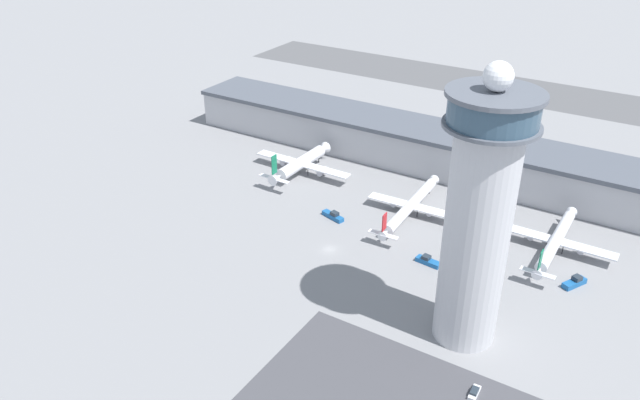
# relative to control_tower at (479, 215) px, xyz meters

# --- Properties ---
(ground_plane) EXTENTS (1000.00, 1000.00, 0.00)m
(ground_plane) POSITION_rel_control_tower_xyz_m (-47.78, 15.15, -33.83)
(ground_plane) COLOR gray
(terminal_building) EXTENTS (200.47, 25.00, 15.84)m
(terminal_building) POSITION_rel_control_tower_xyz_m (-47.78, 85.15, -25.81)
(terminal_building) COLOR #B2B2B7
(terminal_building) RESTS_ON ground
(runway_strip) EXTENTS (300.71, 44.00, 0.01)m
(runway_strip) POSITION_rel_control_tower_xyz_m (-47.78, 195.64, -33.83)
(runway_strip) COLOR #515154
(runway_strip) RESTS_ON ground
(control_tower) EXTENTS (20.60, 20.60, 68.75)m
(control_tower) POSITION_rel_control_tower_xyz_m (0.00, 0.00, 0.00)
(control_tower) COLOR #BCBCC1
(control_tower) RESTS_ON ground
(airplane_gate_alpha) EXTENTS (39.92, 35.19, 13.91)m
(airplane_gate_alpha) POSITION_rel_control_tower_xyz_m (-83.67, 53.97, -29.28)
(airplane_gate_alpha) COLOR white
(airplane_gate_alpha) RESTS_ON ground
(airplane_gate_bravo) EXTENTS (30.48, 44.77, 10.96)m
(airplane_gate_bravo) POSITION_rel_control_tower_xyz_m (-35.86, 46.98, -30.15)
(airplane_gate_bravo) COLOR white
(airplane_gate_bravo) RESTS_ON ground
(airplane_gate_charlie) EXTENTS (34.77, 41.78, 11.25)m
(airplane_gate_charlie) POSITION_rel_control_tower_xyz_m (10.08, 49.57, -29.86)
(airplane_gate_charlie) COLOR silver
(airplane_gate_charlie) RESTS_ON ground
(service_truck_catering) EXTENTS (8.72, 4.45, 2.66)m
(service_truck_catering) POSITION_rel_control_tower_xyz_m (-56.53, 31.89, -32.91)
(service_truck_catering) COLOR black
(service_truck_catering) RESTS_ON ground
(service_truck_fuel) EXTENTS (5.71, 7.85, 2.84)m
(service_truck_fuel) POSITION_rel_control_tower_xyz_m (19.11, 35.42, -32.85)
(service_truck_fuel) COLOR black
(service_truck_fuel) RESTS_ON ground
(service_truck_baggage) EXTENTS (7.66, 3.22, 2.49)m
(service_truck_baggage) POSITION_rel_control_tower_xyz_m (-19.57, 23.86, -32.97)
(service_truck_baggage) COLOR black
(service_truck_baggage) RESTS_ON ground
(car_white_wagon) EXTENTS (1.89, 4.75, 1.36)m
(car_white_wagon) POSITION_rel_control_tower_xyz_m (9.45, -17.96, -33.31)
(car_white_wagon) COLOR black
(car_white_wagon) RESTS_ON ground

